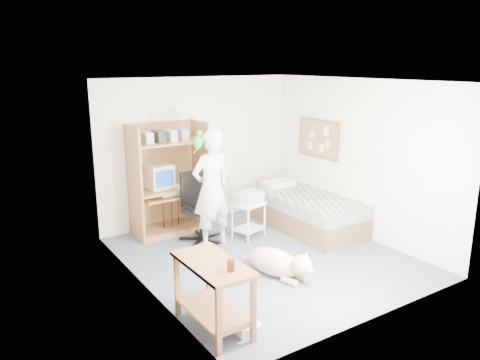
{
  "coord_description": "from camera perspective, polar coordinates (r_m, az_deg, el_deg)",
  "views": [
    {
      "loc": [
        -3.73,
        -5.07,
        2.75
      ],
      "look_at": [
        -0.1,
        0.52,
        1.05
      ],
      "focal_mm": 35.0,
      "sensor_mm": 36.0,
      "label": 1
    }
  ],
  "objects": [
    {
      "name": "ceiling",
      "position": [
        6.3,
        3.4,
        12.0
      ],
      "size": [
        3.6,
        4.0,
        0.02
      ],
      "primitive_type": "cube",
      "color": "white",
      "rests_on": "wall_back"
    },
    {
      "name": "person",
      "position": [
        6.99,
        -3.49,
        -1.09
      ],
      "size": [
        0.69,
        0.49,
        1.8
      ],
      "primitive_type": "imported",
      "rotation": [
        0.0,
        0.0,
        3.24
      ],
      "color": "white",
      "rests_on": "floor"
    },
    {
      "name": "wall_right",
      "position": [
        7.65,
        14.2,
        2.55
      ],
      "size": [
        0.02,
        4.0,
        2.5
      ],
      "primitive_type": "cube",
      "color": "silver",
      "rests_on": "floor"
    },
    {
      "name": "floor",
      "position": [
        6.87,
        3.09,
        -9.32
      ],
      "size": [
        4.0,
        4.0,
        0.0
      ],
      "primitive_type": "plane",
      "color": "#495364",
      "rests_on": "ground"
    },
    {
      "name": "keyboard",
      "position": [
        7.62,
        -7.93,
        -1.69
      ],
      "size": [
        0.47,
        0.23,
        0.03
      ],
      "primitive_type": "cube",
      "rotation": [
        0.0,
        0.0,
        -0.16
      ],
      "color": "beige",
      "rests_on": "computer_hutch"
    },
    {
      "name": "crt_monitor",
      "position": [
        7.61,
        -9.98,
        0.46
      ],
      "size": [
        0.45,
        0.47,
        0.38
      ],
      "rotation": [
        0.0,
        0.0,
        0.13
      ],
      "color": "beige",
      "rests_on": "computer_hutch"
    },
    {
      "name": "wall_back",
      "position": [
        8.13,
        -5.12,
        3.61
      ],
      "size": [
        3.6,
        0.02,
        2.5
      ],
      "primitive_type": "cube",
      "color": "silver",
      "rests_on": "floor"
    },
    {
      "name": "parrot",
      "position": [
        6.75,
        -5.12,
        4.8
      ],
      "size": [
        0.13,
        0.23,
        0.36
      ],
      "rotation": [
        0.0,
        0.0,
        0.1
      ],
      "color": "#169A1A",
      "rests_on": "person"
    },
    {
      "name": "computer_hutch",
      "position": [
        7.7,
        -8.73,
        -0.38
      ],
      "size": [
        1.2,
        0.63,
        1.8
      ],
      "color": "olive",
      "rests_on": "floor"
    },
    {
      "name": "office_chair",
      "position": [
        7.38,
        -5.0,
        -4.45
      ],
      "size": [
        0.61,
        0.61,
        1.08
      ],
      "rotation": [
        0.0,
        0.0,
        0.1
      ],
      "color": "black",
      "rests_on": "floor"
    },
    {
      "name": "floor_box_a",
      "position": [
        5.1,
        0.96,
        -17.64
      ],
      "size": [
        0.26,
        0.21,
        0.1
      ],
      "primitive_type": "cube",
      "rotation": [
        0.0,
        0.0,
        -0.06
      ],
      "color": "white",
      "rests_on": "floor"
    },
    {
      "name": "floor_box_b",
      "position": [
        5.2,
        0.1,
        -17.1
      ],
      "size": [
        0.24,
        0.26,
        0.08
      ],
      "primitive_type": "cube",
      "rotation": [
        0.0,
        0.0,
        0.3
      ],
      "color": "#A5A5A0",
      "rests_on": "floor"
    },
    {
      "name": "wall_left",
      "position": [
        5.63,
        -11.73,
        -1.46
      ],
      "size": [
        0.02,
        4.0,
        2.5
      ],
      "primitive_type": "cube",
      "color": "silver",
      "rests_on": "floor"
    },
    {
      "name": "side_desk",
      "position": [
        4.98,
        -3.32,
        -12.65
      ],
      "size": [
        0.5,
        1.0,
        0.75
      ],
      "color": "brown",
      "rests_on": "floor"
    },
    {
      "name": "dog",
      "position": [
        6.24,
        4.66,
        -9.98
      ],
      "size": [
        0.57,
        1.14,
        0.44
      ],
      "rotation": [
        0.0,
        0.0,
        0.27
      ],
      "color": "beige",
      "rests_on": "floor"
    },
    {
      "name": "drink_glass",
      "position": [
        4.65,
        -1.11,
        -10.34
      ],
      "size": [
        0.08,
        0.08,
        0.12
      ],
      "primitive_type": "cylinder",
      "color": "#3E1C0A",
      "rests_on": "side_desk"
    },
    {
      "name": "corkboard",
      "position": [
        8.22,
        9.57,
        5.0
      ],
      "size": [
        0.04,
        0.94,
        0.66
      ],
      "color": "#8F6240",
      "rests_on": "wall_right"
    },
    {
      "name": "bed",
      "position": [
        7.98,
        8.08,
        -3.81
      ],
      "size": [
        1.02,
        2.02,
        0.66
      ],
      "color": "brown",
      "rests_on": "floor"
    },
    {
      "name": "pencil_cup",
      "position": [
        7.75,
        -6.36,
        -0.21
      ],
      "size": [
        0.08,
        0.08,
        0.12
      ],
      "primitive_type": "cylinder",
      "color": "yellow",
      "rests_on": "computer_hutch"
    },
    {
      "name": "printer_cart",
      "position": [
        7.46,
        1.05,
        -4.21
      ],
      "size": [
        0.57,
        0.51,
        0.57
      ],
      "rotation": [
        0.0,
        0.0,
        0.3
      ],
      "color": "white",
      "rests_on": "floor"
    },
    {
      "name": "printer",
      "position": [
        7.38,
        1.06,
        -2.12
      ],
      "size": [
        0.5,
        0.43,
        0.18
      ],
      "primitive_type": "cube",
      "rotation": [
        0.0,
        0.0,
        0.3
      ],
      "color": "beige",
      "rests_on": "printer_cart"
    }
  ]
}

